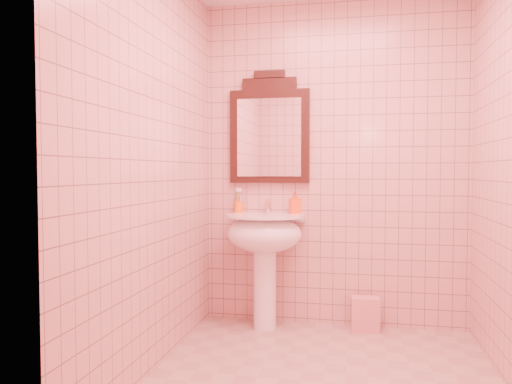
% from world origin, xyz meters
% --- Properties ---
extents(floor, '(2.20, 2.20, 0.00)m').
position_xyz_m(floor, '(0.00, 0.00, 0.00)').
color(floor, tan).
rests_on(floor, ground).
extents(back_wall, '(2.00, 0.02, 2.50)m').
position_xyz_m(back_wall, '(0.00, 1.10, 1.25)').
color(back_wall, '#D69E95').
rests_on(back_wall, floor).
extents(pedestal_sink, '(0.58, 0.58, 0.86)m').
position_xyz_m(pedestal_sink, '(-0.50, 0.87, 0.66)').
color(pedestal_sink, white).
rests_on(pedestal_sink, floor).
extents(faucet, '(0.04, 0.16, 0.11)m').
position_xyz_m(faucet, '(-0.50, 1.01, 0.92)').
color(faucet, white).
rests_on(faucet, pedestal_sink).
extents(mirror, '(0.62, 0.06, 0.87)m').
position_xyz_m(mirror, '(-0.50, 1.07, 1.50)').
color(mirror, black).
rests_on(mirror, back_wall).
extents(toothbrush_cup, '(0.07, 0.07, 0.17)m').
position_xyz_m(toothbrush_cup, '(-0.74, 1.04, 0.91)').
color(toothbrush_cup, orange).
rests_on(toothbrush_cup, pedestal_sink).
extents(soap_dispenser, '(0.10, 0.10, 0.17)m').
position_xyz_m(soap_dispenser, '(-0.29, 1.02, 0.95)').
color(soap_dispenser, '#F75514').
rests_on(soap_dispenser, pedestal_sink).
extents(towel, '(0.21, 0.15, 0.25)m').
position_xyz_m(towel, '(0.25, 0.98, 0.13)').
color(towel, '#E49B86').
rests_on(towel, floor).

